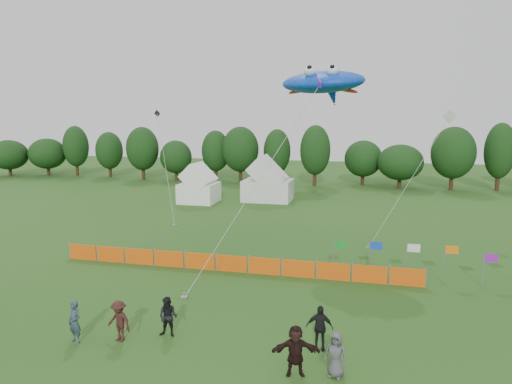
% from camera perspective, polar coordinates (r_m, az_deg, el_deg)
% --- Properties ---
extents(ground, '(160.00, 160.00, 0.00)m').
position_cam_1_polar(ground, '(20.15, -4.19, -17.54)').
color(ground, '#234C16').
rests_on(ground, ground).
extents(treeline, '(104.57, 8.78, 8.36)m').
position_cam_1_polar(treeline, '(62.36, 9.88, 4.63)').
color(treeline, '#382314').
rests_on(treeline, ground).
extents(tent_left, '(3.89, 3.89, 3.43)m').
position_cam_1_polar(tent_left, '(49.62, -7.14, 0.68)').
color(tent_left, white).
rests_on(tent_left, ground).
extents(tent_right, '(5.33, 4.26, 3.76)m').
position_cam_1_polar(tent_right, '(50.35, 1.50, 1.07)').
color(tent_right, silver).
rests_on(tent_right, ground).
extents(barrier_fence, '(21.90, 0.06, 1.00)m').
position_cam_1_polar(barrier_fence, '(27.49, -3.10, -8.93)').
color(barrier_fence, '#E0530C').
rests_on(barrier_fence, ground).
extents(flag_row, '(10.73, 0.54, 2.21)m').
position_cam_1_polar(flag_row, '(27.36, 20.72, -7.62)').
color(flag_row, gray).
rests_on(flag_row, ground).
extents(spectator_a, '(0.74, 0.61, 1.76)m').
position_cam_1_polar(spectator_a, '(20.62, -21.73, -14.86)').
color(spectator_a, '#2E3F4C').
rests_on(spectator_a, ground).
extents(spectator_b, '(0.85, 0.67, 1.71)m').
position_cam_1_polar(spectator_b, '(20.08, -10.93, -15.09)').
color(spectator_b, black).
rests_on(spectator_b, ground).
extents(spectator_c, '(1.24, 0.90, 1.73)m').
position_cam_1_polar(spectator_c, '(20.17, -16.76, -15.19)').
color(spectator_c, '#361915').
rests_on(spectator_c, ground).
extents(spectator_d, '(1.08, 0.49, 1.80)m').
position_cam_1_polar(spectator_d, '(18.94, 7.95, -16.41)').
color(spectator_d, black).
rests_on(spectator_d, ground).
extents(spectator_e, '(0.92, 0.72, 1.65)m').
position_cam_1_polar(spectator_e, '(17.30, 9.96, -19.39)').
color(spectator_e, '#4C4C51').
rests_on(spectator_e, ground).
extents(spectator_f, '(1.80, 0.93, 1.85)m').
position_cam_1_polar(spectator_f, '(17.16, 4.96, -19.14)').
color(spectator_f, black).
rests_on(spectator_f, ground).
extents(stingray_kite, '(9.31, 18.82, 12.48)m').
position_cam_1_polar(stingray_kite, '(32.20, 8.46, 13.34)').
color(stingray_kite, blue).
rests_on(stingray_kite, ground).
extents(small_kite_white, '(6.70, 7.65, 9.73)m').
position_cam_1_polar(small_kite_white, '(37.48, 20.46, 4.34)').
color(small_kite_white, silver).
rests_on(small_kite_white, ground).
extents(small_kite_dark, '(4.89, 6.75, 9.86)m').
position_cam_1_polar(small_kite_dark, '(42.69, -11.33, 3.68)').
color(small_kite_dark, black).
rests_on(small_kite_dark, ground).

